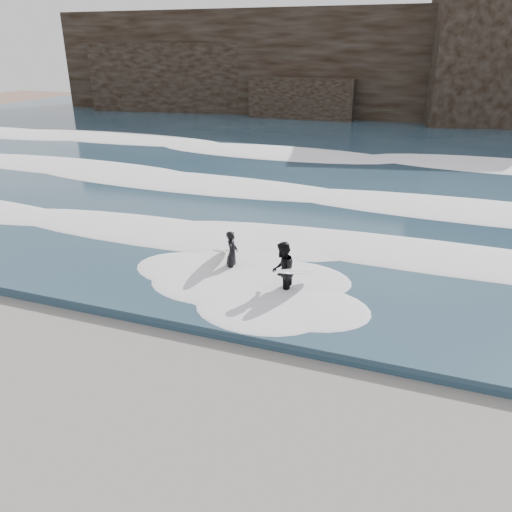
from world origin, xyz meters
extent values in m
plane|color=#835B47|center=(0.00, 0.00, 0.00)|extent=(120.00, 120.00, 0.00)
cube|color=#243E4F|center=(0.00, 29.00, 0.15)|extent=(90.00, 52.00, 0.30)
cube|color=black|center=(0.00, 46.00, 5.00)|extent=(70.00, 9.00, 10.00)
ellipsoid|color=white|center=(0.00, 9.00, 0.40)|extent=(60.00, 3.20, 0.20)
ellipsoid|color=white|center=(0.00, 16.00, 0.42)|extent=(60.00, 4.00, 0.24)
ellipsoid|color=white|center=(0.00, 25.00, 0.45)|extent=(60.00, 4.80, 0.30)
imported|color=black|center=(-0.93, 6.67, 0.75)|extent=(0.45, 0.60, 1.49)
ellipsoid|color=silver|center=(-1.33, 6.72, 0.78)|extent=(1.11, 2.02, 0.91)
imported|color=black|center=(1.02, 5.72, 0.87)|extent=(0.72, 0.89, 1.74)
ellipsoid|color=white|center=(1.44, 5.72, 0.93)|extent=(1.03, 1.92, 0.68)
camera|label=1|loc=(4.73, -6.71, 6.83)|focal=35.00mm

